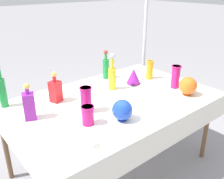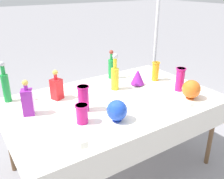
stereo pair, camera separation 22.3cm
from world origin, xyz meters
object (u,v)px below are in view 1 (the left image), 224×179
(square_decanter_0, at_px, (55,90))
(slender_vase_0, at_px, (176,76))
(slender_vase_3, at_px, (86,99))
(round_bowl_1, at_px, (188,86))
(slender_vase_1, at_px, (150,69))
(tall_bottle_0, at_px, (112,76))
(slender_vase_2, at_px, (88,115))
(square_decanter_1, at_px, (29,105))
(tall_bottle_2, at_px, (2,90))
(round_bowl_0, at_px, (122,110))
(canopy_pole, at_px, (145,35))
(tall_bottle_1, at_px, (106,67))
(fluted_vase_0, at_px, (134,76))

(square_decanter_0, relative_size, slender_vase_0, 1.21)
(slender_vase_3, distance_m, round_bowl_1, 0.98)
(slender_vase_0, height_order, slender_vase_1, slender_vase_0)
(tall_bottle_0, height_order, slender_vase_2, tall_bottle_0)
(square_decanter_1, bearing_deg, tall_bottle_2, 104.33)
(slender_vase_2, height_order, round_bowl_1, round_bowl_1)
(square_decanter_0, height_order, square_decanter_1, square_decanter_1)
(slender_vase_1, bearing_deg, slender_vase_3, -168.45)
(slender_vase_3, relative_size, round_bowl_0, 1.29)
(tall_bottle_0, distance_m, round_bowl_0, 0.62)
(slender_vase_0, height_order, round_bowl_1, slender_vase_0)
(slender_vase_2, relative_size, canopy_pole, 0.06)
(square_decanter_0, xyz_separation_m, slender_vase_0, (1.08, -0.48, 0.01))
(tall_bottle_1, distance_m, square_decanter_1, 1.06)
(square_decanter_0, bearing_deg, canopy_pole, 15.98)
(round_bowl_1, bearing_deg, slender_vase_3, 160.68)
(tall_bottle_0, height_order, tall_bottle_2, tall_bottle_2)
(square_decanter_0, relative_size, round_bowl_1, 1.58)
(square_decanter_1, bearing_deg, slender_vase_1, 0.61)
(tall_bottle_1, bearing_deg, slender_vase_2, -136.00)
(tall_bottle_0, xyz_separation_m, tall_bottle_1, (0.14, 0.29, -0.02))
(slender_vase_2, relative_size, round_bowl_1, 0.85)
(tall_bottle_0, xyz_separation_m, canopy_pole, (1.04, 0.56, 0.18))
(tall_bottle_1, xyz_separation_m, fluted_vase_0, (0.12, -0.32, -0.04))
(slender_vase_2, bearing_deg, round_bowl_1, -8.59)
(square_decanter_0, xyz_separation_m, round_bowl_0, (0.23, -0.62, -0.02))
(slender_vase_0, xyz_separation_m, round_bowl_0, (-0.84, -0.15, -0.04))
(fluted_vase_0, xyz_separation_m, round_bowl_1, (0.20, -0.53, 0.00))
(slender_vase_1, distance_m, slender_vase_3, 0.99)
(tall_bottle_0, height_order, canopy_pole, canopy_pole)
(slender_vase_2, xyz_separation_m, round_bowl_0, (0.24, -0.12, 0.01))
(canopy_pole, bearing_deg, round_bowl_1, -117.26)
(square_decanter_0, distance_m, round_bowl_1, 1.22)
(square_decanter_1, height_order, slender_vase_3, square_decanter_1)
(slender_vase_3, xyz_separation_m, round_bowl_1, (0.93, -0.33, -0.02))
(round_bowl_0, bearing_deg, slender_vase_2, 153.69)
(square_decanter_1, relative_size, slender_vase_3, 1.37)
(slender_vase_0, xyz_separation_m, round_bowl_1, (-0.05, -0.19, -0.03))
(square_decanter_1, height_order, round_bowl_1, square_decanter_1)
(tall_bottle_1, bearing_deg, slender_vase_3, -139.73)
(square_decanter_0, height_order, slender_vase_1, square_decanter_0)
(tall_bottle_0, relative_size, slender_vase_1, 1.79)
(tall_bottle_2, bearing_deg, tall_bottle_0, -17.34)
(slender_vase_1, height_order, canopy_pole, canopy_pole)
(square_decanter_1, xyz_separation_m, slender_vase_1, (1.37, 0.01, -0.01))
(fluted_vase_0, bearing_deg, slender_vase_0, -53.63)
(square_decanter_1, height_order, round_bowl_0, square_decanter_1)
(square_decanter_0, xyz_separation_m, square_decanter_1, (-0.30, -0.15, 0.01))
(slender_vase_2, xyz_separation_m, round_bowl_1, (1.03, -0.16, 0.01))
(tall_bottle_0, bearing_deg, tall_bottle_2, 162.66)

